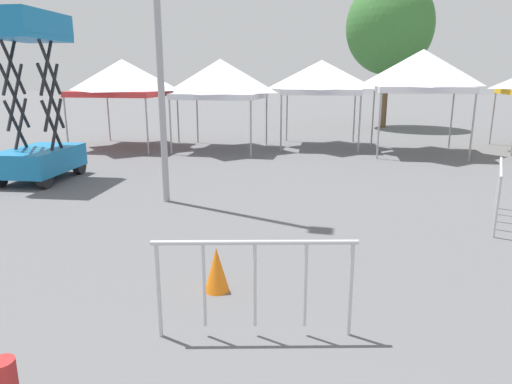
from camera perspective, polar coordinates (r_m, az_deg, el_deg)
canopy_tent_behind_right at (r=18.22m, az=-16.19°, el=13.47°), size 3.28×3.28×3.25m
canopy_tent_far_left at (r=17.01m, az=-4.41°, el=13.84°), size 3.00×3.00×3.25m
canopy_tent_center at (r=17.86m, az=8.14°, el=13.94°), size 3.09×3.09×3.23m
canopy_tent_far_right at (r=17.10m, az=19.93°, el=13.97°), size 3.12×3.12×3.53m
scissor_lift at (r=13.16m, az=-25.53°, el=6.69°), size 1.61×2.42×4.18m
tree_behind_tents_right at (r=25.36m, az=16.26°, el=19.14°), size 4.33×4.33×7.44m
crowd_barrier_by_lift at (r=4.77m, az=-0.14°, el=-9.62°), size 2.06×0.52×1.08m
crowd_barrier_mid_lot at (r=9.64m, az=27.95°, el=1.04°), size 0.60×2.04×1.08m
traffic_cone_lot_center at (r=5.94m, az=-4.92°, el=-9.56°), size 0.32×0.32×0.58m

